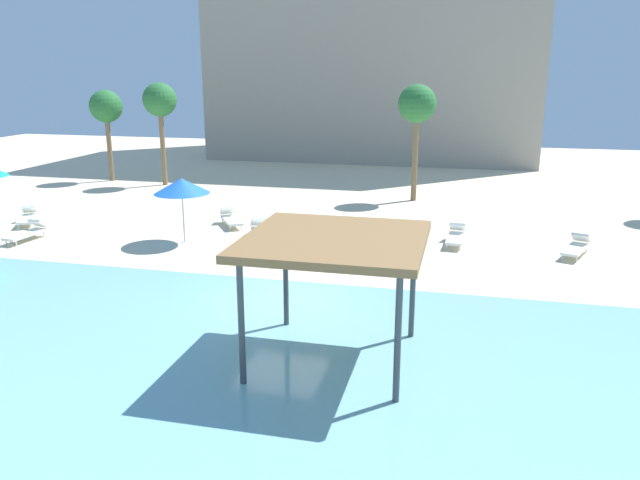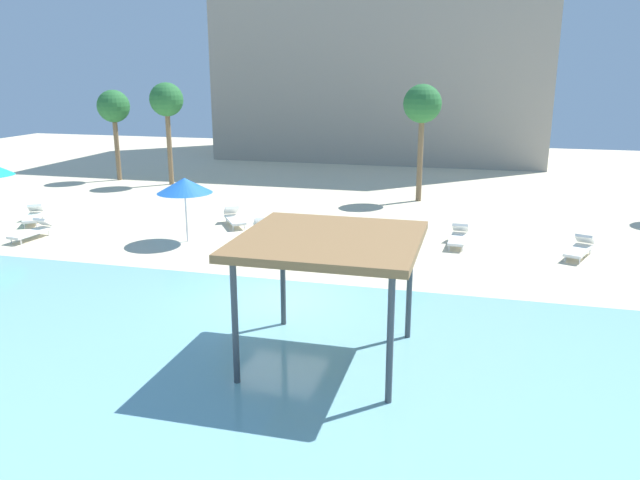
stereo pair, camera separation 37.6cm
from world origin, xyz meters
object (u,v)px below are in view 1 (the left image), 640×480
Objects in this scene: palm_tree_2 at (160,102)px; lounge_chair_4 at (375,243)px; palm_tree_3 at (106,108)px; beach_umbrella_blue_0 at (182,186)px; lounge_chair_0 at (28,232)px; palm_tree_0 at (417,106)px; lounge_chair_1 at (576,247)px; lounge_chair_2 at (28,217)px; lounge_chair_6 at (231,218)px; lounge_chair_3 at (261,230)px; shade_pavilion at (335,245)px; lounge_chair_5 at (456,236)px.

lounge_chair_4 is at bearing -37.88° from palm_tree_2.
lounge_chair_4 is 21.51m from palm_tree_3.
beach_umbrella_blue_0 is 1.30× the size of lounge_chair_4.
palm_tree_0 reaches higher than lounge_chair_0.
lounge_chair_1 is at bearing -52.03° from palm_tree_0.
lounge_chair_2 is 8.87m from lounge_chair_6.
lounge_chair_3 is 17.29m from palm_tree_3.
lounge_chair_3 is at bearing 15.05° from lounge_chair_6.
lounge_chair_6 is at bearing 121.47° from shade_pavilion.
shade_pavilion is 0.74× the size of palm_tree_3.
beach_umbrella_blue_0 reaches higher than lounge_chair_3.
lounge_chair_6 is at bearing 73.59° from lounge_chair_2.
palm_tree_3 is (-3.79, 0.56, -0.43)m from palm_tree_2.
shade_pavilion is 2.04× the size of lounge_chair_4.
palm_tree_2 is at bearing -8.41° from palm_tree_3.
lounge_chair_4 is (-0.36, 8.92, -2.44)m from shade_pavilion.
beach_umbrella_blue_0 reaches higher than lounge_chair_0.
beach_umbrella_blue_0 is 0.47× the size of palm_tree_3.
lounge_chair_6 is 14.77m from palm_tree_3.
lounge_chair_1 is 0.34× the size of palm_tree_0.
palm_tree_2 is at bearing -172.53° from lounge_chair_0.
beach_umbrella_blue_0 reaches higher than lounge_chair_4.
beach_umbrella_blue_0 is 10.69m from lounge_chair_5.
lounge_chair_3 is (-5.06, 9.77, -2.44)m from shade_pavilion.
palm_tree_2 reaches higher than lounge_chair_5.
lounge_chair_3 is at bearing -69.58° from lounge_chair_4.
lounge_chair_3 is 1.02× the size of lounge_chair_6.
lounge_chair_6 is 11.08m from palm_tree_0.
lounge_chair_2 and lounge_chair_3 have the same top height.
lounge_chair_1 is (20.71, 2.78, 0.00)m from lounge_chair_0.
lounge_chair_0 is at bearing -105.07° from lounge_chair_3.
lounge_chair_4 is at bearing 49.74° from lounge_chair_3.
lounge_chair_6 is at bearing -80.25° from lounge_chair_4.
shade_pavilion is 18.78m from palm_tree_0.
lounge_chair_2 is at bearing -83.01° from lounge_chair_5.
lounge_chair_1 is at bearing 56.39° from shade_pavilion.
lounge_chair_2 and lounge_chair_5 have the same top height.
palm_tree_2 is at bearing 144.21° from lounge_chair_2.
lounge_chair_0 is at bearing -141.38° from palm_tree_0.
shade_pavilion is 13.67m from lounge_chair_6.
lounge_chair_1 is at bearing 86.51° from lounge_chair_5.
lounge_chair_1 is 1.03× the size of lounge_chair_5.
lounge_chair_5 is at bearing 11.92° from beach_umbrella_blue_0.
lounge_chair_0 is (-13.94, 7.42, -2.44)m from shade_pavilion.
palm_tree_3 is at bearing -162.73° from lounge_chair_6.
palm_tree_0 is at bearing 100.98° from lounge_chair_6.
palm_tree_0 reaches higher than lounge_chair_1.
palm_tree_0 is at bearing -120.36° from lounge_chair_1.
lounge_chair_1 and lounge_chair_2 have the same top height.
palm_tree_0 is (5.21, 8.90, 4.42)m from lounge_chair_3.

